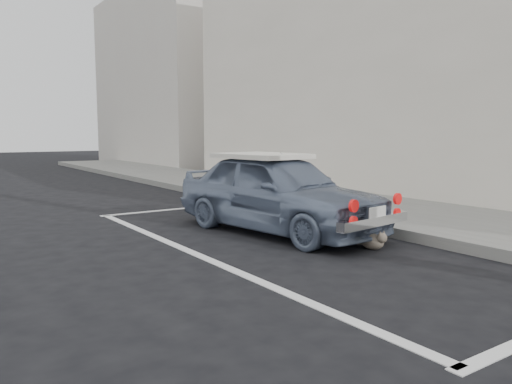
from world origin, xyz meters
The scene contains 8 objects.
ground centered at (0.00, 0.00, 0.00)m, with size 80.00×80.00×0.00m, color black.
sidewalk centered at (3.20, 2.00, 0.07)m, with size 2.80×40.00×0.15m, color slate.
shop_building centered at (6.33, 4.00, 3.49)m, with size 3.50×18.00×7.00m.
building_far centered at (6.35, 20.00, 4.00)m, with size 3.50×10.00×8.00m, color beige.
pline_front centered at (0.50, 6.50, 0.00)m, with size 3.00×0.12×0.01m, color silver.
pline_side centered at (-0.90, 3.00, 0.00)m, with size 0.12×7.00×0.01m, color silver.
retro_coupe centered at (0.76, 3.64, 0.60)m, with size 1.86×3.64×1.18m.
cat centered at (1.06, 2.04, 0.12)m, with size 0.23×0.49×0.26m.
Camera 1 is at (-3.62, -2.21, 1.46)m, focal length 35.00 mm.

